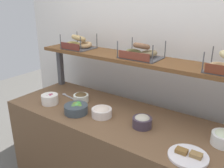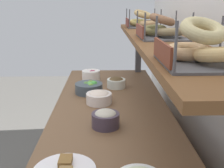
# 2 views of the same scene
# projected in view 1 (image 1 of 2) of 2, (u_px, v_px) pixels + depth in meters

# --- Properties ---
(back_wall) EXTENTS (3.23, 0.06, 2.40)m
(back_wall) POSITION_uv_depth(u_px,v_px,m) (154.00, 60.00, 2.21)
(back_wall) COLOR silver
(back_wall) RESTS_ON ground_plane
(deli_counter) EXTENTS (2.03, 0.70, 0.85)m
(deli_counter) POSITION_uv_depth(u_px,v_px,m) (120.00, 161.00, 2.06)
(deli_counter) COLOR brown
(deli_counter) RESTS_ON ground_plane
(shelf_riser_left) EXTENTS (0.05, 0.05, 0.40)m
(shelf_riser_left) POSITION_uv_depth(u_px,v_px,m) (60.00, 66.00, 2.57)
(shelf_riser_left) COLOR #4C4C51
(shelf_riser_left) RESTS_ON deli_counter
(upper_shelf) EXTENTS (1.99, 0.32, 0.03)m
(upper_shelf) POSITION_uv_depth(u_px,v_px,m) (140.00, 60.00, 1.98)
(upper_shelf) COLOR brown
(upper_shelf) RESTS_ON shelf_riser_left
(bowl_chocolate_spread) EXTENTS (0.14, 0.14, 0.08)m
(bowl_chocolate_spread) POSITION_uv_depth(u_px,v_px,m) (81.00, 97.00, 2.19)
(bowl_chocolate_spread) COLOR white
(bowl_chocolate_spread) RESTS_ON deli_counter
(bowl_veggie_mix) EXTENTS (0.19, 0.19, 0.09)m
(bowl_veggie_mix) POSITION_uv_depth(u_px,v_px,m) (76.00, 108.00, 1.97)
(bowl_veggie_mix) COLOR #3D4851
(bowl_veggie_mix) RESTS_ON deli_counter
(bowl_scallion_spread) EXTENTS (0.16, 0.16, 0.10)m
(bowl_scallion_spread) POSITION_uv_depth(u_px,v_px,m) (224.00, 138.00, 1.54)
(bowl_scallion_spread) COLOR white
(bowl_scallion_spread) RESTS_ON deli_counter
(bowl_tuna_salad) EXTENTS (0.14, 0.14, 0.09)m
(bowl_tuna_salad) POSITION_uv_depth(u_px,v_px,m) (142.00, 121.00, 1.75)
(bowl_tuna_salad) COLOR #3F3342
(bowl_tuna_salad) RESTS_ON deli_counter
(bowl_potato_salad) EXTENTS (0.16, 0.16, 0.08)m
(bowl_potato_salad) POSITION_uv_depth(u_px,v_px,m) (102.00, 112.00, 1.91)
(bowl_potato_salad) COLOR silver
(bowl_potato_salad) RESTS_ON deli_counter
(bowl_beet_salad) EXTENTS (0.15, 0.15, 0.09)m
(bowl_beet_salad) POSITION_uv_depth(u_px,v_px,m) (50.00, 99.00, 2.14)
(bowl_beet_salad) COLOR white
(bowl_beet_salad) RESTS_ON deli_counter
(serving_plate_white) EXTENTS (0.24, 0.24, 0.04)m
(serving_plate_white) POSITION_uv_depth(u_px,v_px,m) (188.00, 156.00, 1.43)
(serving_plate_white) COLOR white
(serving_plate_white) RESTS_ON deli_counter
(serving_spoon_near_plate) EXTENTS (0.18, 0.05, 0.01)m
(serving_spoon_near_plate) POSITION_uv_depth(u_px,v_px,m) (67.00, 95.00, 2.31)
(serving_spoon_near_plate) COLOR #B7B7BC
(serving_spoon_near_plate) RESTS_ON deli_counter
(bagel_basket_sesame) EXTENTS (0.27, 0.24, 0.14)m
(bagel_basket_sesame) POSITION_uv_depth(u_px,v_px,m) (79.00, 44.00, 2.30)
(bagel_basket_sesame) COLOR #4C4C51
(bagel_basket_sesame) RESTS_ON upper_shelf
(bagel_basket_poppy) EXTENTS (0.32, 0.25, 0.14)m
(bagel_basket_poppy) POSITION_uv_depth(u_px,v_px,m) (141.00, 52.00, 1.95)
(bagel_basket_poppy) COLOR #4C4C51
(bagel_basket_poppy) RESTS_ON upper_shelf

